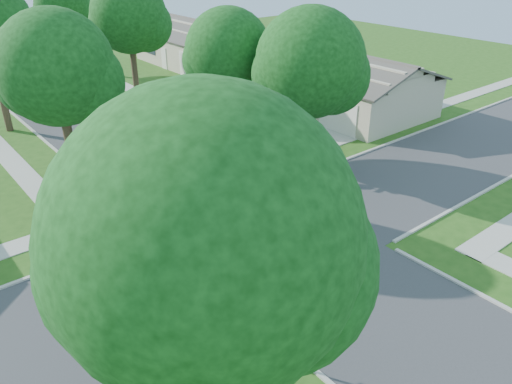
{
  "coord_description": "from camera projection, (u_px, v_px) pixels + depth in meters",
  "views": [
    {
      "loc": [
        -11.71,
        -13.71,
        11.58
      ],
      "look_at": [
        0.46,
        1.31,
        1.6
      ],
      "focal_mm": 35.0,
      "sensor_mm": 36.0,
      "label": 1
    }
  ],
  "objects": [
    {
      "name": "sidewalk_ne",
      "position": [
        126.0,
        87.0,
        42.68
      ],
      "size": [
        1.2,
        40.0,
        0.04
      ],
      "primitive_type": "cube",
      "color": "#9E9B91",
      "rests_on": "ground"
    },
    {
      "name": "tree_sw_corner",
      "position": [
        208.0,
        250.0,
        9.47
      ],
      "size": [
        6.21,
        6.0,
        9.55
      ],
      "color": "#38281C",
      "rests_on": "ground"
    },
    {
      "name": "road_ns",
      "position": [
        267.0,
        239.0,
        21.32
      ],
      "size": [
        7.0,
        100.0,
        0.02
      ],
      "primitive_type": "cube",
      "color": "#333335",
      "rests_on": "ground"
    },
    {
      "name": "house_ne_near",
      "position": [
        336.0,
        87.0,
        37.17
      ],
      "size": [
        8.42,
        13.6,
        4.23
      ],
      "color": "#B2A58C",
      "rests_on": "ground"
    },
    {
      "name": "stop_sign_ne",
      "position": [
        278.0,
        139.0,
        26.27
      ],
      "size": [
        1.05,
        0.8,
        2.98
      ],
      "color": "gray",
      "rests_on": "ground"
    },
    {
      "name": "tree_e_mid",
      "position": [
        130.0,
        19.0,
        35.63
      ],
      "size": [
        5.59,
        5.4,
        9.21
      ],
      "color": "#38281C",
      "rests_on": "ground"
    },
    {
      "name": "tree_w_near",
      "position": [
        58.0,
        73.0,
        22.14
      ],
      "size": [
        5.38,
        5.2,
        8.97
      ],
      "color": "#38281C",
      "rests_on": "ground"
    },
    {
      "name": "house_ne_far",
      "position": [
        202.0,
        49.0,
        49.6
      ],
      "size": [
        8.42,
        13.6,
        4.23
      ],
      "color": "#B2A58C",
      "rests_on": "ground"
    },
    {
      "name": "car_curb_east",
      "position": [
        61.0,
        68.0,
        45.75
      ],
      "size": [
        1.85,
        4.21,
        1.41
      ],
      "primitive_type": "imported",
      "rotation": [
        0.0,
        0.0,
        -0.05
      ],
      "color": "black",
      "rests_on": "ground"
    },
    {
      "name": "stop_sign_sw",
      "position": [
        248.0,
        303.0,
        14.52
      ],
      "size": [
        1.05,
        0.8,
        2.98
      ],
      "color": "gray",
      "rests_on": "ground"
    },
    {
      "name": "ground",
      "position": [
        267.0,
        239.0,
        21.33
      ],
      "size": [
        100.0,
        100.0,
        0.0
      ],
      "primitive_type": "plane",
      "color": "#254D15",
      "rests_on": "ground"
    },
    {
      "name": "driveway",
      "position": [
        291.0,
        146.0,
        30.64
      ],
      "size": [
        8.8,
        3.6,
        0.05
      ],
      "primitive_type": "cube",
      "color": "#9E9B91",
      "rests_on": "ground"
    },
    {
      "name": "tree_e_near",
      "position": [
        229.0,
        55.0,
        27.61
      ],
      "size": [
        4.97,
        4.8,
        8.28
      ],
      "color": "#38281C",
      "rests_on": "ground"
    },
    {
      "name": "car_driveway",
      "position": [
        286.0,
        152.0,
        28.17
      ],
      "size": [
        4.31,
        2.16,
        1.36
      ],
      "primitive_type": "imported",
      "rotation": [
        0.0,
        0.0,
        1.75
      ],
      "color": "#571216",
      "rests_on": "ground"
    },
    {
      "name": "tree_ne_corner",
      "position": [
        311.0,
        68.0,
        25.22
      ],
      "size": [
        5.8,
        5.6,
        8.66
      ],
      "color": "#38281C",
      "rests_on": "ground"
    },
    {
      "name": "tree_e_far",
      "position": [
        64.0,
        5.0,
        44.73
      ],
      "size": [
        5.17,
        5.0,
        8.72
      ],
      "color": "#38281C",
      "rests_on": "ground"
    }
  ]
}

